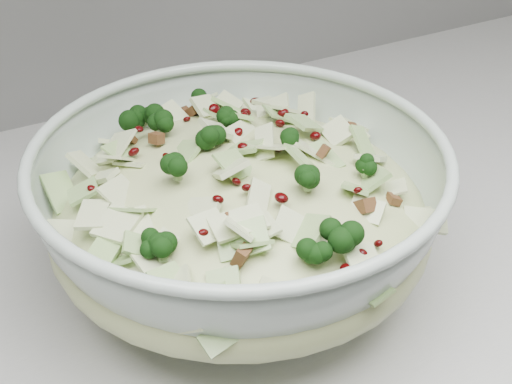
# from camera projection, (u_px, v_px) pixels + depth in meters

# --- Properties ---
(mixing_bowl) EXTENTS (0.34, 0.34, 0.14)m
(mixing_bowl) POSITION_uv_depth(u_px,v_px,m) (240.00, 214.00, 0.59)
(mixing_bowl) COLOR #B2C4B7
(mixing_bowl) RESTS_ON counter
(salad) EXTENTS (0.40, 0.40, 0.14)m
(salad) POSITION_uv_depth(u_px,v_px,m) (240.00, 192.00, 0.58)
(salad) COLOR beige
(salad) RESTS_ON mixing_bowl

